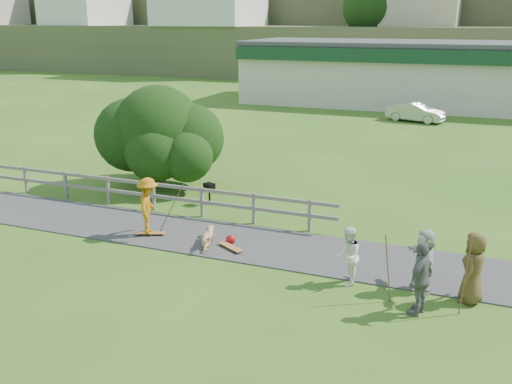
# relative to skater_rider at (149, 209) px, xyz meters

# --- Properties ---
(ground) EXTENTS (260.00, 260.00, 0.00)m
(ground) POSITION_rel_skater_rider_xyz_m (2.73, -0.95, -0.94)
(ground) COLOR #305F1B
(ground) RESTS_ON ground
(path) EXTENTS (34.00, 3.00, 0.04)m
(path) POSITION_rel_skater_rider_xyz_m (2.73, 0.55, -0.92)
(path) COLOR #3D3D3F
(path) RESTS_ON ground
(fence) EXTENTS (15.05, 0.10, 1.10)m
(fence) POSITION_rel_skater_rider_xyz_m (-1.88, 2.35, -0.21)
(fence) COLOR #5F5B54
(fence) RESTS_ON ground
(strip_mall) EXTENTS (32.50, 10.75, 5.10)m
(strip_mall) POSITION_rel_skater_rider_xyz_m (6.73, 33.99, 1.64)
(strip_mall) COLOR beige
(strip_mall) RESTS_ON ground
(skater_rider) EXTENTS (1.11, 1.38, 1.87)m
(skater_rider) POSITION_rel_skater_rider_xyz_m (0.00, 0.00, 0.00)
(skater_rider) COLOR #B97011
(skater_rider) RESTS_ON ground
(skater_fallen) EXTENTS (1.61, 0.84, 0.57)m
(skater_fallen) POSITION_rel_skater_rider_xyz_m (2.15, -0.02, -0.65)
(skater_fallen) COLOR tan
(skater_fallen) RESTS_ON ground
(spectator_a) EXTENTS (0.76, 0.89, 1.60)m
(spectator_a) POSITION_rel_skater_rider_xyz_m (6.80, -1.11, -0.13)
(spectator_a) COLOR white
(spectator_a) RESTS_ON ground
(spectator_b) EXTENTS (0.77, 1.17, 1.84)m
(spectator_b) POSITION_rel_skater_rider_xyz_m (8.76, -2.08, -0.01)
(spectator_b) COLOR slate
(spectator_b) RESTS_ON ground
(spectator_c) EXTENTS (0.76, 1.00, 1.85)m
(spectator_c) POSITION_rel_skater_rider_xyz_m (9.91, -0.97, -0.01)
(spectator_c) COLOR brown
(spectator_c) RESTS_ON ground
(spectator_d) EXTENTS (1.05, 1.66, 1.71)m
(spectator_d) POSITION_rel_skater_rider_xyz_m (8.72, -0.79, -0.08)
(spectator_d) COLOR #BBBAB6
(spectator_d) RESTS_ON ground
(car_silver) EXTENTS (4.12, 2.23, 1.29)m
(car_silver) POSITION_rel_skater_rider_xyz_m (5.51, 25.57, -0.29)
(car_silver) COLOR #B3B4BB
(car_silver) RESTS_ON ground
(tree) EXTENTS (5.86, 5.86, 3.57)m
(tree) POSITION_rel_skater_rider_xyz_m (-2.64, 5.18, 0.85)
(tree) COLOR black
(tree) RESTS_ON ground
(bbq) EXTENTS (0.47, 0.42, 0.85)m
(bbq) POSITION_rel_skater_rider_xyz_m (0.37, 3.70, -0.51)
(bbq) COLOR black
(bbq) RESTS_ON ground
(longboard_rider) EXTENTS (1.00, 0.57, 0.11)m
(longboard_rider) POSITION_rel_skater_rider_xyz_m (0.00, 0.00, -0.88)
(longboard_rider) COLOR olive
(longboard_rider) RESTS_ON ground
(longboard_fallen) EXTENTS (1.00, 0.71, 0.11)m
(longboard_fallen) POSITION_rel_skater_rider_xyz_m (2.95, -0.12, -0.88)
(longboard_fallen) COLOR olive
(longboard_fallen) RESTS_ON ground
(helmet) EXTENTS (0.30, 0.30, 0.30)m
(helmet) POSITION_rel_skater_rider_xyz_m (2.75, 0.33, -0.78)
(helmet) COLOR #A20D0F
(helmet) RESTS_ON ground
(pole_rider) EXTENTS (0.03, 0.03, 2.00)m
(pole_rider) POSITION_rel_skater_rider_xyz_m (0.60, 0.40, 0.06)
(pole_rider) COLOR brown
(pole_rider) RESTS_ON ground
(pole_spec_left) EXTENTS (0.03, 0.03, 1.79)m
(pole_spec_left) POSITION_rel_skater_rider_xyz_m (7.93, -1.73, -0.04)
(pole_spec_left) COLOR brown
(pole_spec_left) RESTS_ON ground
(pole_spec_right) EXTENTS (0.03, 0.03, 1.94)m
(pole_spec_right) POSITION_rel_skater_rider_xyz_m (9.74, -1.75, 0.03)
(pole_spec_right) COLOR brown
(pole_spec_right) RESTS_ON ground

